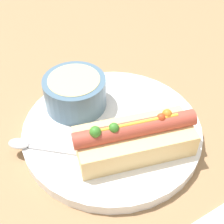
% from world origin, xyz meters
% --- Properties ---
extents(ground_plane, '(4.00, 4.00, 0.00)m').
position_xyz_m(ground_plane, '(0.00, 0.00, 0.00)').
color(ground_plane, '#93704C').
extents(dinner_plate, '(0.29, 0.29, 0.02)m').
position_xyz_m(dinner_plate, '(0.00, 0.00, 0.01)').
color(dinner_plate, white).
rests_on(dinner_plate, ground_plane).
extents(hot_dog, '(0.18, 0.09, 0.07)m').
position_xyz_m(hot_dog, '(0.01, -0.06, 0.04)').
color(hot_dog, '#E5C17F').
rests_on(hot_dog, dinner_plate).
extents(soup_bowl, '(0.10, 0.10, 0.06)m').
position_xyz_m(soup_bowl, '(-0.04, 0.07, 0.05)').
color(soup_bowl, slate).
rests_on(soup_bowl, dinner_plate).
extents(spoon, '(0.16, 0.10, 0.01)m').
position_xyz_m(spoon, '(-0.12, -0.01, 0.02)').
color(spoon, '#B7B7BC').
rests_on(spoon, dinner_plate).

